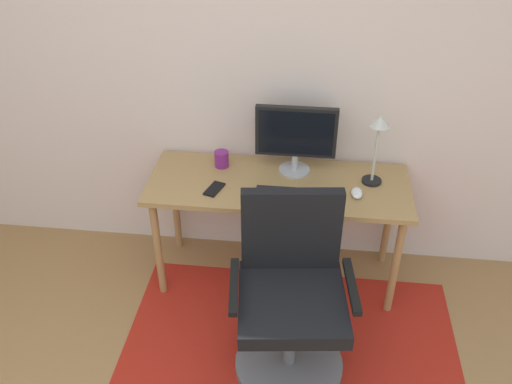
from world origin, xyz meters
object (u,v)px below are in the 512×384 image
(desk, at_px, (278,194))
(coffee_cup, at_px, (222,159))
(office_chair, at_px, (291,305))
(computer_mouse, at_px, (357,193))
(cell_phone, at_px, (214,189))
(monitor, at_px, (296,135))
(desk_lamp, at_px, (378,136))
(keyboard, at_px, (295,195))

(desk, distance_m, coffee_cup, 0.39)
(office_chair, bearing_deg, computer_mouse, 54.03)
(computer_mouse, height_order, cell_phone, computer_mouse)
(computer_mouse, distance_m, coffee_cup, 0.81)
(desk, bearing_deg, office_chair, -79.59)
(monitor, bearing_deg, desk, -120.65)
(monitor, height_order, cell_phone, monitor)
(desk_lamp, bearing_deg, monitor, 171.14)
(desk, height_order, office_chair, office_chair)
(desk, xyz_separation_m, desk_lamp, (0.52, 0.07, 0.37))
(desk, xyz_separation_m, computer_mouse, (0.43, -0.08, 0.09))
(computer_mouse, bearing_deg, cell_phone, -177.62)
(desk, bearing_deg, desk_lamp, 7.30)
(monitor, distance_m, cell_phone, 0.54)
(coffee_cup, bearing_deg, desk_lamp, -4.89)
(keyboard, xyz_separation_m, desk_lamp, (0.42, 0.19, 0.28))
(desk, bearing_deg, computer_mouse, -10.30)
(keyboard, relative_size, cell_phone, 3.07)
(keyboard, height_order, coffee_cup, coffee_cup)
(keyboard, relative_size, office_chair, 0.44)
(desk, distance_m, computer_mouse, 0.45)
(keyboard, distance_m, coffee_cup, 0.52)
(keyboard, bearing_deg, desk, 127.72)
(desk, xyz_separation_m, keyboard, (0.10, -0.13, 0.09))
(coffee_cup, distance_m, cell_phone, 0.25)
(monitor, xyz_separation_m, computer_mouse, (0.35, -0.21, -0.22))
(desk_lamp, height_order, office_chair, desk_lamp)
(computer_mouse, relative_size, cell_phone, 0.74)
(desk, xyz_separation_m, monitor, (0.08, 0.13, 0.31))
(keyboard, bearing_deg, coffee_cup, 149.00)
(computer_mouse, height_order, desk_lamp, desk_lamp)
(desk_lamp, distance_m, office_chair, 1.00)
(desk, relative_size, office_chair, 1.51)
(monitor, height_order, keyboard, monitor)
(desk, distance_m, office_chair, 0.68)
(desk, height_order, cell_phone, cell_phone)
(computer_mouse, bearing_deg, desk_lamp, 58.64)
(computer_mouse, relative_size, desk_lamp, 0.25)
(office_chair, bearing_deg, cell_phone, 124.56)
(desk, distance_m, desk_lamp, 0.64)
(desk_lamp, bearing_deg, keyboard, -155.21)
(computer_mouse, xyz_separation_m, coffee_cup, (-0.77, 0.22, 0.03))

